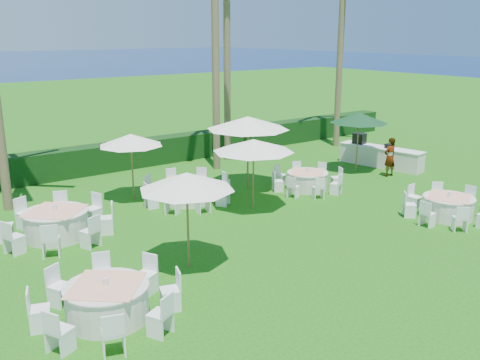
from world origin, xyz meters
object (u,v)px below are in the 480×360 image
object	(u,v)px
banquet_table_a	(107,301)
banquet_table_c	(448,207)
banquet_table_f	(307,180)
staff_person	(390,157)
buffet_table	(380,156)
banquet_table_d	(56,223)
umbrella_b	(254,146)
umbrella_a	(187,181)
umbrella_c	(131,140)
umbrella_green	(359,118)
umbrella_d	(248,123)
banquet_table_e	(187,191)

from	to	relation	value
banquet_table_a	banquet_table_c	distance (m)	11.75
banquet_table_f	staff_person	distance (m)	4.27
banquet_table_c	banquet_table_f	size ratio (longest dim) A/B	1.06
buffet_table	staff_person	bearing A→B (deg)	-127.85
banquet_table_d	umbrella_b	size ratio (longest dim) A/B	1.17
banquet_table_d	banquet_table_f	xyz separation A→B (m)	(9.60, -0.72, -0.07)
umbrella_b	buffet_table	bearing A→B (deg)	9.26
banquet_table_c	umbrella_b	size ratio (longest dim) A/B	1.04
umbrella_a	banquet_table_c	bearing A→B (deg)	-11.14
umbrella_a	umbrella_b	bearing A→B (deg)	33.37
banquet_table_f	umbrella_c	bearing A→B (deg)	155.08
umbrella_green	staff_person	distance (m)	2.16
umbrella_a	umbrella_c	xyz separation A→B (m)	(1.40, 6.28, -0.11)
banquet_table_c	umbrella_c	xyz separation A→B (m)	(-7.56, 8.05, 1.85)
banquet_table_d	umbrella_c	world-z (taller)	umbrella_c
umbrella_d	umbrella_green	bearing A→B (deg)	-6.97
banquet_table_e	staff_person	distance (m)	9.08
banquet_table_c	staff_person	bearing A→B (deg)	59.44
staff_person	umbrella_b	bearing A→B (deg)	3.31
banquet_table_c	banquet_table_a	bearing A→B (deg)	177.49
banquet_table_a	umbrella_d	world-z (taller)	umbrella_d
banquet_table_e	umbrella_d	xyz separation A→B (m)	(2.84, 0.11, 2.20)
banquet_table_e	buffet_table	distance (m)	9.94
banquet_table_c	buffet_table	distance (m)	7.10
banquet_table_f	buffet_table	xyz separation A→B (m)	(5.27, 0.78, 0.12)
banquet_table_f	staff_person	world-z (taller)	staff_person
banquet_table_a	umbrella_green	distance (m)	15.18
umbrella_green	buffet_table	size ratio (longest dim) A/B	0.65
banquet_table_e	staff_person	size ratio (longest dim) A/B	1.90
banquet_table_a	umbrella_d	distance (m)	10.72
banquet_table_c	umbrella_green	world-z (taller)	umbrella_green
umbrella_d	staff_person	world-z (taller)	umbrella_d
umbrella_a	umbrella_green	world-z (taller)	umbrella_green
umbrella_d	umbrella_c	bearing A→B (deg)	162.81
umbrella_c	staff_person	xyz separation A→B (m)	(10.29, -3.43, -1.40)
umbrella_a	umbrella_b	distance (m)	5.19
banquet_table_f	umbrella_a	size ratio (longest dim) A/B	1.06
banquet_table_a	buffet_table	size ratio (longest dim) A/B	0.78
umbrella_b	umbrella_c	bearing A→B (deg)	130.60
umbrella_c	banquet_table_e	bearing A→B (deg)	-44.88
umbrella_b	staff_person	size ratio (longest dim) A/B	1.68
buffet_table	umbrella_b	bearing A→B (deg)	-170.74
banquet_table_e	umbrella_a	world-z (taller)	umbrella_a
banquet_table_a	umbrella_c	distance (m)	8.80
umbrella_b	banquet_table_f	bearing A→B (deg)	10.76
umbrella_c	umbrella_d	distance (m)	4.50
banquet_table_e	banquet_table_c	bearing A→B (deg)	-47.22
buffet_table	banquet_table_e	bearing A→B (deg)	176.43
banquet_table_d	staff_person	size ratio (longest dim) A/B	1.96
umbrella_a	buffet_table	xyz separation A→B (m)	(12.76, 4.23, -1.86)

